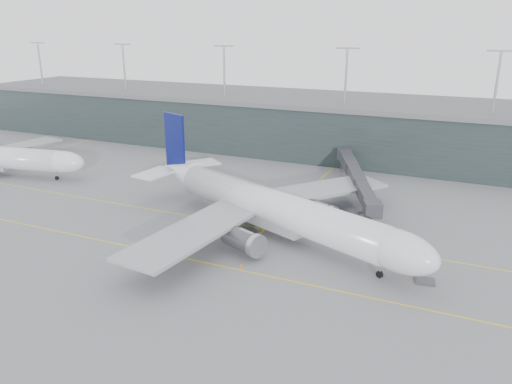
% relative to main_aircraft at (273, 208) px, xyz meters
% --- Properties ---
extents(ground, '(320.00, 320.00, 0.00)m').
position_rel_main_aircraft_xyz_m(ground, '(-7.17, 5.64, -4.95)').
color(ground, '#5E5D62').
rests_on(ground, ground).
extents(taxiline_a, '(160.00, 0.25, 0.02)m').
position_rel_main_aircraft_xyz_m(taxiline_a, '(-7.17, 1.64, -4.94)').
color(taxiline_a, yellow).
rests_on(taxiline_a, ground).
extents(taxiline_b, '(160.00, 0.25, 0.02)m').
position_rel_main_aircraft_xyz_m(taxiline_b, '(-7.17, -14.36, -4.94)').
color(taxiline_b, yellow).
rests_on(taxiline_b, ground).
extents(taxiline_lead_main, '(0.25, 60.00, 0.02)m').
position_rel_main_aircraft_xyz_m(taxiline_lead_main, '(-2.17, 25.64, -4.94)').
color(taxiline_lead_main, yellow).
rests_on(taxiline_lead_main, ground).
extents(taxiline_lead_adj, '(0.25, 60.00, 0.02)m').
position_rel_main_aircraft_xyz_m(taxiline_lead_adj, '(-82.17, 25.64, -4.94)').
color(taxiline_lead_adj, yellow).
rests_on(taxiline_lead_adj, ground).
extents(terminal, '(240.00, 36.00, 29.00)m').
position_rel_main_aircraft_xyz_m(terminal, '(-7.18, 63.64, 2.66)').
color(terminal, '#1D2828').
rests_on(terminal, ground).
extents(main_aircraft, '(60.36, 55.74, 17.66)m').
position_rel_main_aircraft_xyz_m(main_aircraft, '(0.00, 0.00, 0.00)').
color(main_aircraft, silver).
rests_on(main_aircraft, ground).
extents(jet_bridge, '(17.07, 42.57, 5.94)m').
position_rel_main_aircraft_xyz_m(jet_bridge, '(9.83, 27.90, -0.51)').
color(jet_bridge, '#2E2E34').
rests_on(jet_bridge, ground).
extents(gse_cart, '(2.62, 2.17, 1.53)m').
position_rel_main_aircraft_xyz_m(gse_cart, '(23.61, -4.46, -4.10)').
color(gse_cart, red).
rests_on(gse_cart, ground).
extents(baggage_dolly, '(3.00, 2.55, 0.27)m').
position_rel_main_aircraft_xyz_m(baggage_dolly, '(26.23, -6.88, -4.79)').
color(baggage_dolly, '#39393E').
rests_on(baggage_dolly, ground).
extents(uld_a, '(2.33, 2.02, 1.85)m').
position_rel_main_aircraft_xyz_m(uld_a, '(-10.62, 14.80, -3.98)').
color(uld_a, '#3E3E44').
rests_on(uld_a, ground).
extents(uld_b, '(2.02, 1.69, 1.69)m').
position_rel_main_aircraft_xyz_m(uld_b, '(-8.66, 17.31, -4.07)').
color(uld_b, '#3E3E44').
rests_on(uld_b, ground).
extents(uld_c, '(2.37, 2.05, 1.88)m').
position_rel_main_aircraft_xyz_m(uld_c, '(-8.25, 17.26, -3.96)').
color(uld_c, '#3E3E44').
rests_on(uld_c, ground).
extents(cone_nose, '(0.48, 0.48, 0.77)m').
position_rel_main_aircraft_xyz_m(cone_nose, '(27.51, -0.63, -4.57)').
color(cone_nose, '#E8560C').
rests_on(cone_nose, ground).
extents(cone_wing_stbd, '(0.47, 0.47, 0.75)m').
position_rel_main_aircraft_xyz_m(cone_wing_stbd, '(0.43, -13.49, -4.58)').
color(cone_wing_stbd, '#DE5C0C').
rests_on(cone_wing_stbd, ground).
extents(cone_wing_port, '(0.41, 0.41, 0.66)m').
position_rel_main_aircraft_xyz_m(cone_wing_port, '(3.03, 16.22, -4.63)').
color(cone_wing_port, '#D34E0B').
rests_on(cone_wing_port, ground).
extents(cone_tail, '(0.39, 0.39, 0.62)m').
position_rel_main_aircraft_xyz_m(cone_tail, '(-15.66, -3.65, -4.65)').
color(cone_tail, '#EA3D0D').
rests_on(cone_tail, ground).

